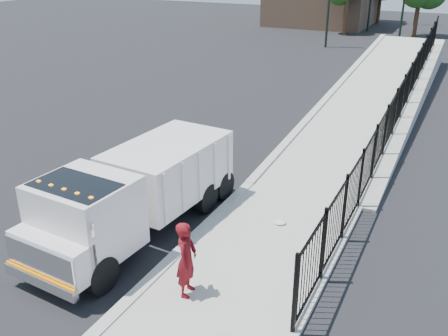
% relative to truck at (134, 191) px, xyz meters
% --- Properties ---
extents(ground, '(120.00, 120.00, 0.00)m').
position_rel_truck_xyz_m(ground, '(1.58, 0.10, -1.32)').
color(ground, black).
rests_on(ground, ground).
extents(sidewalk, '(3.55, 12.00, 0.12)m').
position_rel_truck_xyz_m(sidewalk, '(3.51, -1.90, -1.26)').
color(sidewalk, '#9E998E').
rests_on(sidewalk, ground).
extents(curb, '(0.30, 12.00, 0.16)m').
position_rel_truck_xyz_m(curb, '(1.58, -1.90, -1.24)').
color(curb, '#ADAAA3').
rests_on(curb, ground).
extents(ramp, '(3.95, 24.06, 3.19)m').
position_rel_truck_xyz_m(ramp, '(3.71, 16.10, -1.32)').
color(ramp, '#9E998E').
rests_on(ramp, ground).
extents(iron_fence, '(0.10, 28.00, 1.80)m').
position_rel_truck_xyz_m(iron_fence, '(5.13, 12.10, -0.42)').
color(iron_fence, black).
rests_on(iron_fence, ground).
extents(truck, '(2.71, 6.99, 2.35)m').
position_rel_truck_xyz_m(truck, '(0.00, 0.00, 0.00)').
color(truck, black).
rests_on(truck, ground).
extents(worker, '(0.54, 0.72, 1.78)m').
position_rel_truck_xyz_m(worker, '(2.61, -1.76, -0.31)').
color(worker, maroon).
rests_on(worker, sidewalk).
extents(debris, '(0.33, 0.33, 0.08)m').
position_rel_truck_xyz_m(debris, '(3.40, 2.08, -1.16)').
color(debris, silver).
rests_on(debris, sidewalk).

